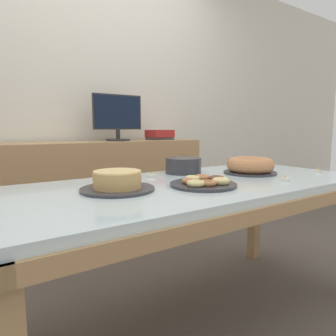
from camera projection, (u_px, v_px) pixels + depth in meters
The scene contains 13 objects.
ground_plane at pixel (195, 320), 1.57m from camera, with size 12.00×12.00×0.00m, color #564C44.
wall_back at pixel (90, 94), 2.62m from camera, with size 8.00×0.10×2.60m, color silver.
dining_table at pixel (196, 199), 1.49m from camera, with size 1.88×0.84×0.74m.
sideboard at pixel (106, 195), 2.48m from camera, with size 1.63×0.44×0.90m.
computer_monitor at pixel (118, 118), 2.46m from camera, with size 0.42×0.20×0.38m.
book_stack at pixel (160, 135), 2.71m from camera, with size 0.23×0.19×0.09m.
cake_chocolate_round at pixel (117, 182), 1.26m from camera, with size 0.31×0.31×0.08m.
cake_golden_bundt at pixel (250, 166), 1.74m from camera, with size 0.30×0.30×0.09m.
pastry_platter at pixel (204, 183), 1.36m from camera, with size 0.30×0.30×0.04m.
plate_stack at pixel (183, 165), 1.76m from camera, with size 0.21×0.21×0.09m.
tealight_right_edge at pixel (152, 176), 1.60m from camera, with size 0.04×0.04×0.04m.
tealight_left_edge at pixel (285, 179), 1.49m from camera, with size 0.04×0.04×0.04m.
tealight_near_cakes at pixel (318, 171), 1.77m from camera, with size 0.04×0.04×0.04m.
Camera 1 is at (-0.93, -1.13, 1.00)m, focal length 32.00 mm.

